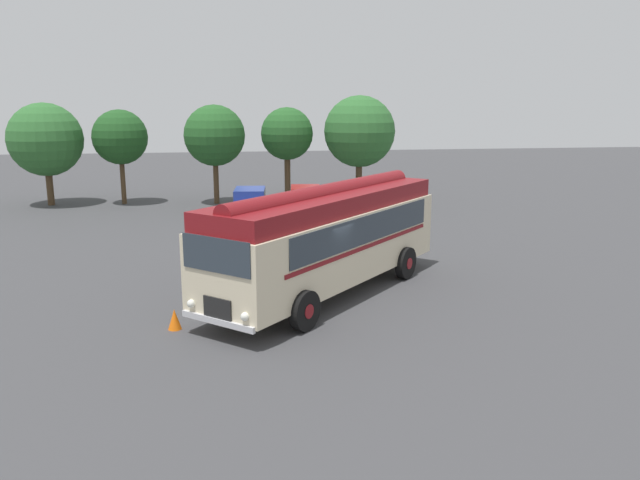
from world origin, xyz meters
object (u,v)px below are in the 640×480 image
Objects in this scene: car_near_left at (250,205)px; car_mid_left at (306,203)px; vintage_bus at (327,235)px; traffic_cone at (175,319)px.

car_mid_left is at bearing 4.54° from car_near_left.
vintage_bus reaches higher than car_mid_left.
traffic_cone is at bearing -100.31° from car_near_left.
car_near_left is 15.51m from traffic_cone.
car_mid_left is (2.87, 0.23, 0.00)m from car_near_left.
traffic_cone is (-2.77, -15.25, -0.57)m from car_near_left.
vintage_bus is 13.05m from car_mid_left.
car_near_left is 1.00× the size of car_mid_left.
vintage_bus is 12.90m from car_near_left.
vintage_bus reaches higher than traffic_cone.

